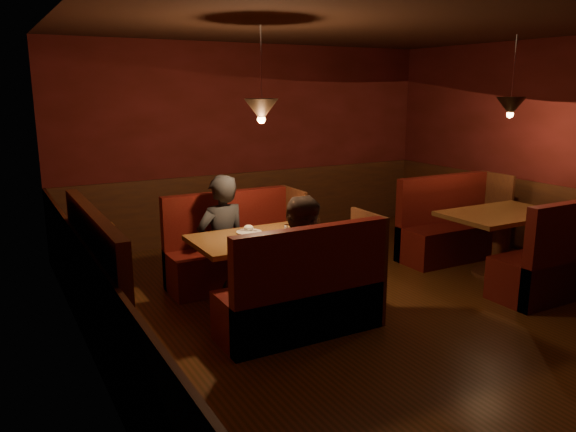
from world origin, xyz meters
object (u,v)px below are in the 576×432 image
second_bench_far (450,232)px  diner_a (221,219)px  main_table (264,252)px  diner_b (306,243)px  main_bench_far (234,255)px  main_bench_near (305,300)px  second_table (500,229)px  second_bench_near (562,265)px

second_bench_far → diner_a: size_ratio=0.92×
main_table → diner_a: bearing=107.1°
main_table → diner_b: (0.16, -0.59, 0.22)m
main_bench_far → second_bench_far: second_bench_far is taller
main_table → main_bench_near: 0.86m
main_table → second_table: (2.98, -0.48, -0.01)m
second_table → main_table: bearing=170.9°
main_bench_near → diner_b: (0.15, 0.23, 0.47)m
second_bench_near → diner_a: diner_a is taller
main_bench_near → second_table: (2.96, 0.34, 0.24)m
second_table → second_bench_near: 0.87m
diner_b → second_bench_far: bearing=-1.4°
second_bench_near → diner_b: (-2.85, 0.73, 0.46)m
main_table → second_bench_far: (3.01, 0.36, -0.24)m
main_bench_far → second_bench_far: size_ratio=1.02×
main_table → second_table: 3.01m
main_bench_far → second_bench_far: 3.03m
main_bench_far → main_table: bearing=-91.0°
second_bench_far → main_table: bearing=-173.1°
second_table → diner_b: 2.83m
diner_b → main_bench_near: bearing=-141.8°
second_bench_near → second_table: bearing=92.2°
main_table → second_bench_near: 3.29m
main_table → second_bench_far: 3.04m
main_bench_far → diner_b: 1.49m
main_bench_near → second_table: bearing=6.6°
main_bench_near → second_bench_far: 3.22m
diner_b → second_table: bearing=-17.6°
main_bench_near → second_bench_near: size_ratio=1.02×
second_bench_near → diner_a: 3.80m
main_bench_far → second_table: size_ratio=1.13×
main_bench_near → second_bench_far: (2.99, 1.18, 0.01)m
main_table → main_bench_far: (0.01, 0.82, -0.25)m
second_table → diner_a: (-3.18, 1.14, 0.25)m
second_table → second_bench_far: size_ratio=0.90×
main_bench_far → second_bench_far: (2.99, -0.45, 0.01)m
main_bench_near → second_table: 2.99m
main_table → main_bench_near: size_ratio=0.91×
main_bench_far → diner_b: diner_b is taller
main_table → second_table: main_table is taller
main_table → diner_a: size_ratio=0.86×
main_table → main_bench_near: (0.01, -0.82, -0.25)m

